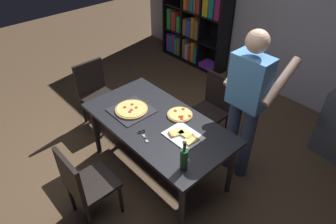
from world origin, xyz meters
TOP-DOWN VIEW (x-y plane):
  - ground_plane at (0.00, 0.00)m, footprint 12.00×12.00m
  - back_wall at (0.00, 2.60)m, footprint 6.40×0.10m
  - dining_table at (0.00, 0.00)m, footprint 1.66×0.89m
  - chair_near_camera at (-0.00, -0.93)m, footprint 0.42×0.42m
  - chair_far_side at (0.00, 0.93)m, footprint 0.42×0.42m
  - chair_left_end at (-1.32, 0.00)m, footprint 0.42×0.42m
  - bookshelf at (-1.68, 2.37)m, footprint 1.40×0.35m
  - person_serving_pizza at (0.59, 0.71)m, footprint 0.55×0.54m
  - pepperoni_pizza_on_tray at (-0.34, -0.09)m, footprint 0.42×0.42m
  - pizza_slices_on_towel at (0.36, 0.04)m, footprint 0.36×0.28m
  - wine_bottle at (0.66, -0.26)m, footprint 0.07×0.07m
  - kitchen_scissors at (0.06, -0.24)m, footprint 0.20×0.11m
  - second_pizza_plain at (0.08, 0.25)m, footprint 0.28×0.28m

SIDE VIEW (x-z plane):
  - ground_plane at x=0.00m, z-range 0.00..0.00m
  - chair_near_camera at x=0.00m, z-range 0.06..0.96m
  - chair_far_side at x=0.00m, z-range 0.06..0.96m
  - chair_left_end at x=-1.32m, z-range 0.06..0.96m
  - dining_table at x=0.00m, z-range 0.30..1.05m
  - kitchen_scissors at x=0.06m, z-range 0.75..0.76m
  - pizza_slices_on_towel at x=0.36m, z-range 0.75..0.78m
  - second_pizza_plain at x=0.08m, z-range 0.75..0.78m
  - pepperoni_pizza_on_tray at x=-0.34m, z-range 0.75..0.78m
  - wine_bottle at x=0.66m, z-range 0.71..1.03m
  - bookshelf at x=-1.68m, z-range -0.06..1.89m
  - person_serving_pizza at x=0.59m, z-range 0.12..1.87m
  - back_wall at x=0.00m, z-range 0.00..2.80m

